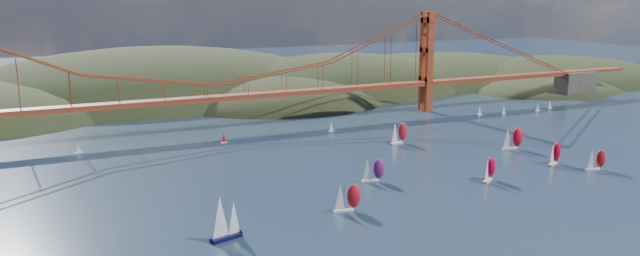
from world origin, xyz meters
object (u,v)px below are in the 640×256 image
object	(u,v)px
racer_4	(554,153)
racer_rwb	(373,169)
racer_3	(512,138)
racer_5	(399,133)
sloop_navy	(224,218)
racer_2	(596,159)
racer_0	(347,197)
racer_1	(489,169)

from	to	relation	value
racer_4	racer_rwb	bearing A→B (deg)	147.87
racer_3	racer_5	distance (m)	48.00
sloop_navy	racer_2	size ratio (longest dim) A/B	1.57
racer_0	racer_4	size ratio (longest dim) A/B	1.00
sloop_navy	racer_3	size ratio (longest dim) A/B	1.32
racer_1	racer_4	xyz separation A→B (m)	(37.16, 6.47, 0.10)
racer_1	racer_4	distance (m)	37.72
racer_0	racer_1	world-z (taller)	racer_0
sloop_navy	racer_4	xyz separation A→B (m)	(137.00, 19.06, -1.59)
sloop_navy	racer_1	size ratio (longest dim) A/B	1.47
racer_3	racer_rwb	xyz separation A→B (m)	(-76.44, -15.28, -0.61)
sloop_navy	racer_0	distance (m)	40.33
racer_1	racer_3	xyz separation A→B (m)	(38.89, 31.96, 0.53)
sloop_navy	racer_0	world-z (taller)	sloop_navy
racer_5	racer_rwb	distance (m)	58.47
racer_3	racer_4	world-z (taller)	racer_3
racer_1	racer_rwb	distance (m)	41.08
racer_1	racer_5	world-z (taller)	racer_5
sloop_navy	racer_rwb	distance (m)	68.85
racer_5	racer_rwb	world-z (taller)	racer_5
racer_0	racer_2	bearing A→B (deg)	8.70
sloop_navy	racer_5	bearing A→B (deg)	19.09
racer_0	racer_5	bearing A→B (deg)	56.35
racer_3	racer_5	bearing A→B (deg)	153.61
racer_1	racer_rwb	xyz separation A→B (m)	(-37.54, 16.68, -0.08)
racer_2	racer_1	bearing A→B (deg)	-176.62
racer_5	racer_rwb	xyz separation A→B (m)	(-38.19, -44.27, -0.58)
racer_0	racer_rwb	size ratio (longest dim) A/B	1.04
racer_4	racer_5	world-z (taller)	racer_5
racer_5	racer_rwb	bearing A→B (deg)	-143.56
racer_1	racer_5	xyz separation A→B (m)	(0.65, 60.96, 0.50)
racer_0	racer_1	bearing A→B (deg)	14.60
sloop_navy	racer_1	bearing A→B (deg)	-9.93
racer_rwb	racer_4	bearing A→B (deg)	7.94
sloop_navy	racer_3	world-z (taller)	sloop_navy
racer_3	racer_4	distance (m)	25.56
racer_1	racer_5	bearing A→B (deg)	58.61
sloop_navy	racer_3	xyz separation A→B (m)	(138.73, 44.55, -1.16)
racer_1	racer_rwb	bearing A→B (deg)	125.26
racer_3	racer_1	bearing A→B (deg)	-129.81
racer_2	racer_5	world-z (taller)	racer_5
sloop_navy	racer_5	distance (m)	124.52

